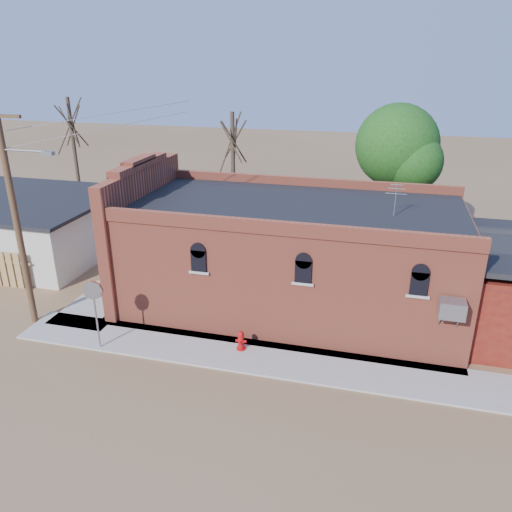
% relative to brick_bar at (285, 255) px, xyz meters
% --- Properties ---
extents(ground, '(120.00, 120.00, 0.00)m').
position_rel_brick_bar_xyz_m(ground, '(-1.64, -5.49, -2.34)').
color(ground, brown).
rests_on(ground, ground).
extents(sidewalk_south, '(19.00, 2.20, 0.08)m').
position_rel_brick_bar_xyz_m(sidewalk_south, '(-0.14, -4.59, -2.30)').
color(sidewalk_south, '#9E9991').
rests_on(sidewalk_south, ground).
extents(sidewalk_west, '(2.60, 10.00, 0.08)m').
position_rel_brick_bar_xyz_m(sidewalk_west, '(-7.94, 0.51, -2.30)').
color(sidewalk_west, '#9E9991').
rests_on(sidewalk_west, ground).
extents(brick_bar, '(16.40, 7.97, 6.30)m').
position_rel_brick_bar_xyz_m(brick_bar, '(0.00, 0.00, 0.00)').
color(brick_bar, '#BE523A').
rests_on(brick_bar, ground).
extents(utility_pole, '(3.12, 0.26, 9.00)m').
position_rel_brick_bar_xyz_m(utility_pole, '(-9.79, -4.29, 2.43)').
color(utility_pole, '#43311B').
rests_on(utility_pole, ground).
extents(tree_bare_near, '(2.80, 2.80, 7.65)m').
position_rel_brick_bar_xyz_m(tree_bare_near, '(-4.64, 7.51, 3.62)').
color(tree_bare_near, '#483D29').
rests_on(tree_bare_near, ground).
extents(tree_bare_far, '(2.80, 2.80, 8.16)m').
position_rel_brick_bar_xyz_m(tree_bare_far, '(-15.64, 8.51, 4.02)').
color(tree_bare_far, '#483D29').
rests_on(tree_bare_far, ground).
extents(tree_leafy, '(4.40, 4.40, 8.15)m').
position_rel_brick_bar_xyz_m(tree_leafy, '(4.36, 8.01, 3.59)').
color(tree_leafy, '#483D29').
rests_on(tree_leafy, ground).
extents(fire_hydrant, '(0.45, 0.44, 0.77)m').
position_rel_brick_bar_xyz_m(fire_hydrant, '(-0.78, -4.31, -1.88)').
color(fire_hydrant, '#B00A0C').
rests_on(fire_hydrant, sidewalk_south).
extents(stop_sign, '(0.73, 0.28, 2.76)m').
position_rel_brick_bar_xyz_m(stop_sign, '(-6.04, -5.49, -0.14)').
color(stop_sign, gray).
rests_on(stop_sign, sidewalk_south).
extents(trash_barrel, '(0.71, 0.71, 0.91)m').
position_rel_brick_bar_xyz_m(trash_barrel, '(-6.94, -1.35, -1.81)').
color(trash_barrel, '#1A5283').
rests_on(trash_barrel, sidewalk_west).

